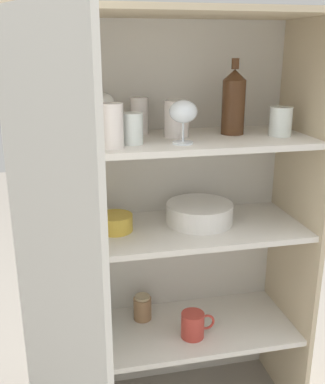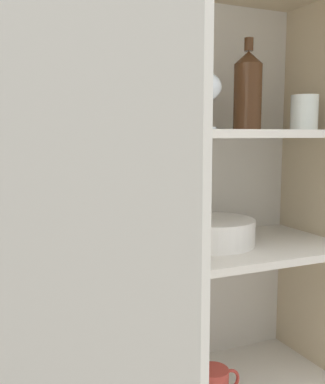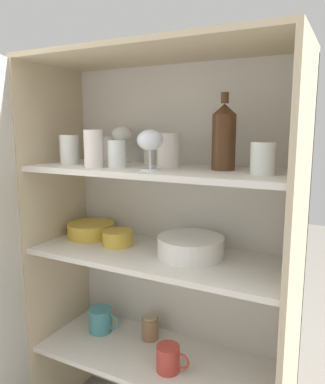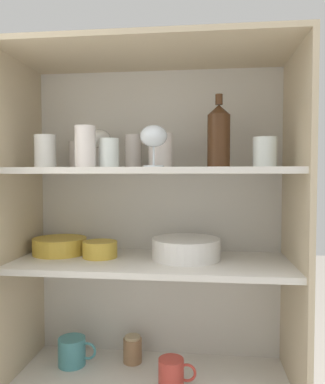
{
  "view_description": "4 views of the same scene",
  "coord_description": "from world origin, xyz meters",
  "px_view_note": "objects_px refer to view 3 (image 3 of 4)",
  "views": [
    {
      "loc": [
        -0.33,
        -1.23,
        1.36
      ],
      "look_at": [
        -0.03,
        0.16,
        0.9
      ],
      "focal_mm": 42.0,
      "sensor_mm": 36.0,
      "label": 1
    },
    {
      "loc": [
        -0.5,
        -0.85,
        1.07
      ],
      "look_at": [
        -0.05,
        0.17,
        0.92
      ],
      "focal_mm": 42.0,
      "sensor_mm": 36.0,
      "label": 2
    },
    {
      "loc": [
        0.62,
        -0.97,
        1.22
      ],
      "look_at": [
        -0.01,
        0.23,
        0.98
      ],
      "focal_mm": 35.0,
      "sensor_mm": 36.0,
      "label": 3
    },
    {
      "loc": [
        0.18,
        -1.08,
        1.05
      ],
      "look_at": [
        0.04,
        0.2,
        1.0
      ],
      "focal_mm": 35.0,
      "sensor_mm": 36.0,
      "label": 4
    }
  ],
  "objects_px": {
    "wine_bottle": "(224,137)",
    "storage_jar": "(150,328)",
    "mixing_bowl_large": "(91,229)",
    "plate_stack_white": "(191,247)",
    "coffee_mug_primary": "(169,358)",
    "serving_bowl_small": "(118,237)"
  },
  "relations": [
    {
      "from": "mixing_bowl_large",
      "to": "storage_jar",
      "type": "xyz_separation_m",
      "value": [
        0.27,
        0.03,
        -0.39
      ]
    },
    {
      "from": "plate_stack_white",
      "to": "coffee_mug_primary",
      "type": "xyz_separation_m",
      "value": [
        -0.04,
        -0.09,
        -0.4
      ]
    },
    {
      "from": "plate_stack_white",
      "to": "wine_bottle",
      "type": "bearing_deg",
      "value": 2.3
    },
    {
      "from": "plate_stack_white",
      "to": "mixing_bowl_large",
      "type": "bearing_deg",
      "value": 175.94
    },
    {
      "from": "plate_stack_white",
      "to": "coffee_mug_primary",
      "type": "bearing_deg",
      "value": -114.2
    },
    {
      "from": "mixing_bowl_large",
      "to": "serving_bowl_small",
      "type": "xyz_separation_m",
      "value": [
        0.17,
        -0.04,
        -0.0
      ]
    },
    {
      "from": "wine_bottle",
      "to": "plate_stack_white",
      "type": "distance_m",
      "value": 0.4
    },
    {
      "from": "wine_bottle",
      "to": "storage_jar",
      "type": "bearing_deg",
      "value": 169.96
    },
    {
      "from": "mixing_bowl_large",
      "to": "serving_bowl_small",
      "type": "height_order",
      "value": "mixing_bowl_large"
    },
    {
      "from": "plate_stack_white",
      "to": "mixing_bowl_large",
      "type": "xyz_separation_m",
      "value": [
        -0.47,
        0.03,
        -0.0
      ]
    },
    {
      "from": "wine_bottle",
      "to": "storage_jar",
      "type": "distance_m",
      "value": 0.85
    },
    {
      "from": "plate_stack_white",
      "to": "storage_jar",
      "type": "distance_m",
      "value": 0.45
    },
    {
      "from": "serving_bowl_small",
      "to": "mixing_bowl_large",
      "type": "bearing_deg",
      "value": 165.26
    },
    {
      "from": "coffee_mug_primary",
      "to": "plate_stack_white",
      "type": "bearing_deg",
      "value": 65.8
    },
    {
      "from": "coffee_mug_primary",
      "to": "storage_jar",
      "type": "height_order",
      "value": "storage_jar"
    },
    {
      "from": "coffee_mug_primary",
      "to": "serving_bowl_small",
      "type": "bearing_deg",
      "value": 162.88
    },
    {
      "from": "coffee_mug_primary",
      "to": "storage_jar",
      "type": "distance_m",
      "value": 0.22
    },
    {
      "from": "mixing_bowl_large",
      "to": "storage_jar",
      "type": "bearing_deg",
      "value": 5.62
    },
    {
      "from": "wine_bottle",
      "to": "coffee_mug_primary",
      "type": "xyz_separation_m",
      "value": [
        -0.15,
        -0.1,
        -0.79
      ]
    },
    {
      "from": "plate_stack_white",
      "to": "serving_bowl_small",
      "type": "height_order",
      "value": "plate_stack_white"
    },
    {
      "from": "mixing_bowl_large",
      "to": "wine_bottle",
      "type": "bearing_deg",
      "value": -2.86
    },
    {
      "from": "wine_bottle",
      "to": "coffee_mug_primary",
      "type": "relative_size",
      "value": 1.99
    }
  ]
}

